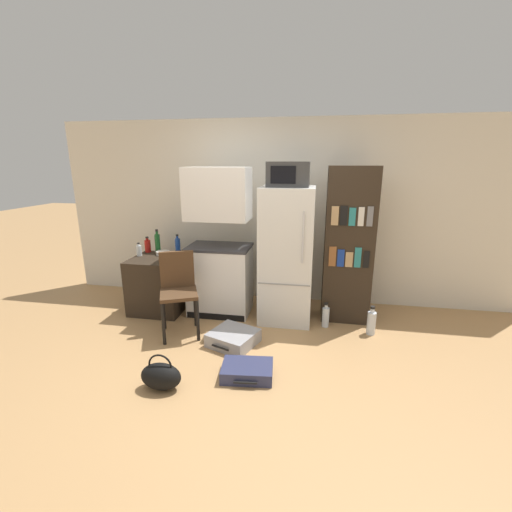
# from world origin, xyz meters

# --- Properties ---
(ground_plane) EXTENTS (24.00, 24.00, 0.00)m
(ground_plane) POSITION_xyz_m (0.00, 0.00, 0.00)
(ground_plane) COLOR tan
(wall_back) EXTENTS (6.40, 0.10, 2.47)m
(wall_back) POSITION_xyz_m (0.20, 2.00, 1.23)
(wall_back) COLOR silver
(wall_back) RESTS_ON ground_plane
(side_table) EXTENTS (0.66, 0.66, 0.72)m
(side_table) POSITION_xyz_m (-1.40, 1.27, 0.36)
(side_table) COLOR #2D2319
(side_table) RESTS_ON ground_plane
(kitchen_hutch) EXTENTS (0.79, 0.54, 1.85)m
(kitchen_hutch) POSITION_xyz_m (-0.58, 1.34, 0.86)
(kitchen_hutch) COLOR white
(kitchen_hutch) RESTS_ON ground_plane
(refrigerator) EXTENTS (0.63, 0.64, 1.64)m
(refrigerator) POSITION_xyz_m (0.27, 1.29, 0.82)
(refrigerator) COLOR silver
(refrigerator) RESTS_ON ground_plane
(microwave) EXTENTS (0.47, 0.40, 0.28)m
(microwave) POSITION_xyz_m (0.27, 1.29, 1.78)
(microwave) COLOR #333333
(microwave) RESTS_ON refrigerator
(bookshelf) EXTENTS (0.57, 0.37, 1.87)m
(bookshelf) POSITION_xyz_m (1.00, 1.42, 0.94)
(bookshelf) COLOR #2D2319
(bookshelf) RESTS_ON ground_plane
(bottle_clear_short) EXTENTS (0.07, 0.07, 0.18)m
(bottle_clear_short) POSITION_xyz_m (-1.67, 1.31, 0.79)
(bottle_clear_short) COLOR silver
(bottle_clear_short) RESTS_ON side_table
(bottle_blue_soda) EXTENTS (0.07, 0.07, 0.26)m
(bottle_blue_soda) POSITION_xyz_m (-1.22, 1.53, 0.82)
(bottle_blue_soda) COLOR #1E47A3
(bottle_blue_soda) RESTS_ON side_table
(bottle_ketchup_red) EXTENTS (0.08, 0.08, 0.21)m
(bottle_ketchup_red) POSITION_xyz_m (-1.65, 1.52, 0.81)
(bottle_ketchup_red) COLOR #AD1914
(bottle_ketchup_red) RESTS_ON side_table
(bottle_green_tall) EXTENTS (0.07, 0.07, 0.32)m
(bottle_green_tall) POSITION_xyz_m (-1.51, 1.54, 0.85)
(bottle_green_tall) COLOR #1E6028
(bottle_green_tall) RESTS_ON side_table
(bowl) EXTENTS (0.17, 0.17, 0.05)m
(bowl) POSITION_xyz_m (-1.39, 1.42, 0.74)
(bowl) COLOR silver
(bowl) RESTS_ON side_table
(chair) EXTENTS (0.53, 0.53, 0.94)m
(chair) POSITION_xyz_m (-0.90, 0.72, 0.57)
(chair) COLOR black
(chair) RESTS_ON ground_plane
(suitcase_large_flat) EXTENTS (0.49, 0.38, 0.12)m
(suitcase_large_flat) POSITION_xyz_m (0.04, -0.01, 0.06)
(suitcase_large_flat) COLOR navy
(suitcase_large_flat) RESTS_ON ground_plane
(suitcase_small_flat) EXTENTS (0.58, 0.57, 0.15)m
(suitcase_small_flat) POSITION_xyz_m (-0.22, 0.54, 0.07)
(suitcase_small_flat) COLOR #99999E
(suitcase_small_flat) RESTS_ON ground_plane
(handbag) EXTENTS (0.36, 0.20, 0.33)m
(handbag) POSITION_xyz_m (-0.66, -0.31, 0.12)
(handbag) COLOR black
(handbag) RESTS_ON ground_plane
(water_bottle_front) EXTENTS (0.08, 0.08, 0.30)m
(water_bottle_front) POSITION_xyz_m (0.77, 1.13, 0.13)
(water_bottle_front) COLOR silver
(water_bottle_front) RESTS_ON ground_plane
(water_bottle_middle) EXTENTS (0.10, 0.10, 0.34)m
(water_bottle_middle) POSITION_xyz_m (1.28, 1.03, 0.14)
(water_bottle_middle) COLOR silver
(water_bottle_middle) RESTS_ON ground_plane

